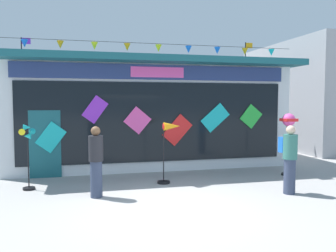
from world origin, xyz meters
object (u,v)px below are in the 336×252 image
object	(u,v)px
person_near_camera	(289,158)
wind_spinner_far_left	(28,146)
kite_shop_building	(142,112)
wind_spinner_left	(170,139)
person_mid_plaza	(96,161)
wind_spinner_center_left	(289,126)

from	to	relation	value
person_near_camera	wind_spinner_far_left	bearing A→B (deg)	152.26
kite_shop_building	wind_spinner_left	distance (m)	4.49
person_near_camera	person_mid_plaza	world-z (taller)	same
kite_shop_building	wind_spinner_center_left	xyz separation A→B (m)	(3.79, -4.31, -0.32)
person_near_camera	person_mid_plaza	size ratio (longest dim) A/B	1.00
wind_spinner_far_left	person_near_camera	world-z (taller)	wind_spinner_far_left
person_near_camera	wind_spinner_left	bearing A→B (deg)	134.76
wind_spinner_left	wind_spinner_center_left	distance (m)	3.77
wind_spinner_far_left	wind_spinner_center_left	xyz separation A→B (m)	(7.44, 0.01, 0.40)
wind_spinner_left	kite_shop_building	bearing A→B (deg)	90.42
kite_shop_building	person_near_camera	bearing A→B (deg)	-67.10
wind_spinner_left	wind_spinner_far_left	bearing A→B (deg)	178.18
kite_shop_building	wind_spinner_left	bearing A→B (deg)	-89.58
kite_shop_building	wind_spinner_center_left	size ratio (longest dim) A/B	5.17
wind_spinner_far_left	person_mid_plaza	world-z (taller)	wind_spinner_far_left
wind_spinner_far_left	wind_spinner_center_left	distance (m)	7.45
kite_shop_building	wind_spinner_far_left	size ratio (longest dim) A/B	5.81
person_mid_plaza	wind_spinner_far_left	bearing A→B (deg)	45.05
wind_spinner_left	person_near_camera	world-z (taller)	wind_spinner_left
wind_spinner_center_left	wind_spinner_left	bearing A→B (deg)	-178.00
wind_spinner_left	person_mid_plaza	world-z (taller)	wind_spinner_left
kite_shop_building	person_mid_plaza	bearing A→B (deg)	-110.17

